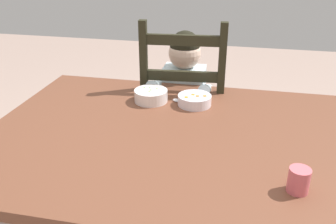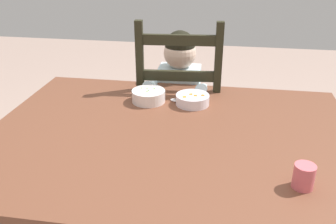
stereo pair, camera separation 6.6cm
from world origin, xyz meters
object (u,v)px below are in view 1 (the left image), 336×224
dining_table (169,151)px  bowl_of_carrots (195,100)px  drinking_cup (299,180)px  child_figure (183,93)px  bowl_of_peas (151,95)px  dining_chair (183,118)px  spoon (181,101)px

dining_table → bowl_of_carrots: 0.32m
drinking_cup → child_figure: bearing=120.0°
dining_table → drinking_cup: bearing=-31.3°
bowl_of_peas → drinking_cup: bearing=-43.4°
dining_chair → spoon: dining_chair is taller
dining_table → dining_chair: size_ratio=1.38×
dining_chair → bowl_of_carrots: dining_chair is taller
bowl_of_carrots → spoon: (-0.07, 0.01, -0.02)m
child_figure → bowl_of_carrots: 0.32m
drinking_cup → spoon: bearing=128.4°
spoon → drinking_cup: drinking_cup is taller
bowl_of_peas → bowl_of_carrots: 0.20m
child_figure → bowl_of_carrots: size_ratio=6.36×
bowl_of_peas → child_figure: bearing=70.7°
dining_chair → child_figure: bearing=-153.0°
bowl_of_carrots → spoon: bearing=167.6°
dining_chair → bowl_of_carrots: bearing=-71.6°
drinking_cup → bowl_of_peas: bearing=136.6°
dining_chair → bowl_of_peas: size_ratio=6.80×
child_figure → drinking_cup: bearing=-60.0°
bowl_of_peas → dining_table: bearing=-63.3°
dining_table → bowl_of_carrots: bearing=78.9°
dining_table → bowl_of_carrots: size_ratio=9.49×
dining_table → child_figure: child_figure is taller
child_figure → bowl_of_peas: child_figure is taller
dining_table → drinking_cup: drinking_cup is taller
dining_chair → bowl_of_carrots: size_ratio=6.90×
child_figure → spoon: child_figure is taller
bowl_of_peas → spoon: size_ratio=1.16×
dining_chair → spoon: bearing=-83.7°
dining_table → bowl_of_peas: bowl_of_peas is taller
bowl_of_peas → spoon: 0.14m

